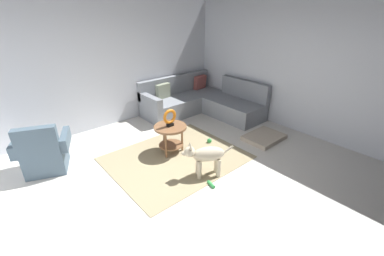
% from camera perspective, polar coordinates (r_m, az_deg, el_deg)
% --- Properties ---
extents(ground_plane, '(6.00, 6.00, 0.10)m').
position_cam_1_polar(ground_plane, '(4.20, 0.72, -11.88)').
color(ground_plane, silver).
extents(wall_back, '(6.00, 0.12, 2.70)m').
position_cam_1_polar(wall_back, '(5.97, -18.75, 13.15)').
color(wall_back, silver).
rests_on(wall_back, ground_plane).
extents(wall_right, '(0.12, 6.00, 2.70)m').
position_cam_1_polar(wall_right, '(5.84, 23.51, 12.14)').
color(wall_right, silver).
rests_on(wall_right, ground_plane).
extents(area_rug, '(2.30, 1.90, 0.01)m').
position_cam_1_polar(area_rug, '(4.69, -3.60, -6.66)').
color(area_rug, tan).
rests_on(area_rug, ground_plane).
extents(sectional_couch, '(2.20, 2.25, 0.88)m').
position_cam_1_polar(sectional_couch, '(6.55, 2.05, 5.80)').
color(sectional_couch, gray).
rests_on(sectional_couch, ground_plane).
extents(armchair, '(0.97, 0.86, 0.88)m').
position_cam_1_polar(armchair, '(4.84, -30.15, -4.98)').
color(armchair, '#4C6070').
rests_on(armchair, ground_plane).
extents(side_table, '(0.60, 0.60, 0.54)m').
position_cam_1_polar(side_table, '(4.69, -4.86, -0.91)').
color(side_table, brown).
rests_on(side_table, ground_plane).
extents(torus_sculpture, '(0.28, 0.08, 0.33)m').
position_cam_1_polar(torus_sculpture, '(4.57, -5.00, 2.39)').
color(torus_sculpture, black).
rests_on(torus_sculpture, side_table).
extents(dog_bed_mat, '(0.80, 0.60, 0.09)m').
position_cam_1_polar(dog_bed_mat, '(5.50, 15.82, -2.02)').
color(dog_bed_mat, '#B2A38E').
rests_on(dog_bed_mat, ground_plane).
extents(dog, '(0.76, 0.48, 0.63)m').
position_cam_1_polar(dog, '(4.04, 3.09, -6.21)').
color(dog, beige).
rests_on(dog, ground_plane).
extents(dog_toy_ball, '(0.10, 0.10, 0.10)m').
position_cam_1_polar(dog_toy_ball, '(5.17, 3.92, -2.85)').
color(dog_toy_ball, green).
rests_on(dog_toy_ball, ground_plane).
extents(dog_toy_rope, '(0.08, 0.17, 0.05)m').
position_cam_1_polar(dog_toy_rope, '(4.03, 4.30, -12.48)').
color(dog_toy_rope, green).
rests_on(dog_toy_rope, ground_plane).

